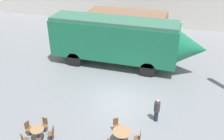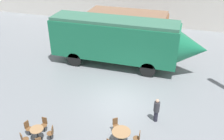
{
  "view_description": "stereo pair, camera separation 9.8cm",
  "coord_description": "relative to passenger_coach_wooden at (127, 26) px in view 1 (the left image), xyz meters",
  "views": [
    {
      "loc": [
        3.31,
        -12.92,
        9.63
      ],
      "look_at": [
        -0.82,
        1.0,
        1.6
      ],
      "focal_mm": 40.0,
      "sensor_mm": 36.0,
      "label": 1
    },
    {
      "loc": [
        3.4,
        -12.9,
        9.63
      ],
      "look_at": [
        -0.82,
        1.0,
        1.6
      ],
      "focal_mm": 40.0,
      "sensor_mm": 36.0,
      "label": 2
    }
  ],
  "objects": [
    {
      "name": "cafe_chair_7",
      "position": [
        -1.96,
        -13.71,
        -1.59
      ],
      "size": [
        0.4,
        0.4,
        0.87
      ],
      "rotation": [
        0.0,
        0.0,
        13.53
      ],
      "color": "black",
      "rests_on": "ground_plane"
    },
    {
      "name": "cafe_chair_4",
      "position": [
        -0.86,
        -12.88,
        -1.59
      ],
      "size": [
        0.39,
        0.37,
        0.87
      ],
      "rotation": [
        0.0,
        0.0,
        9.76
      ],
      "color": "black",
      "rests_on": "ground_plane"
    },
    {
      "name": "cafe_table_near",
      "position": [
        2.68,
        -12.01,
        -1.49
      ],
      "size": [
        0.98,
        0.98,
        0.74
      ],
      "color": "black",
      "rests_on": "ground_plane"
    },
    {
      "name": "cafe_chair_6",
      "position": [
        -2.24,
        -12.9,
        -1.59
      ],
      "size": [
        0.39,
        0.37,
        0.87
      ],
      "rotation": [
        0.0,
        0.0,
        12.27
      ],
      "color": "black",
      "rests_on": "ground_plane"
    },
    {
      "name": "visitor_person",
      "position": [
        4.15,
        -9.77,
        -1.28
      ],
      "size": [
        0.34,
        0.34,
        1.52
      ],
      "color": "#262633",
      "rests_on": "ground_plane"
    },
    {
      "name": "cafe_table_mid",
      "position": [
        -1.55,
        -13.11,
        -1.55
      ],
      "size": [
        0.71,
        0.71,
        0.76
      ],
      "color": "black",
      "rests_on": "ground_plane"
    },
    {
      "name": "cafe_chair_1",
      "position": [
        2.18,
        -11.31,
        -1.59
      ],
      "size": [
        0.4,
        0.4,
        0.87
      ],
      "rotation": [
        0.0,
        0.0,
        5.33
      ],
      "color": "black",
      "rests_on": "ground_plane"
    },
    {
      "name": "streamlined_locomotive",
      "position": [
        0.56,
        -3.75,
        0.21
      ],
      "size": [
        12.01,
        2.44,
        3.92
      ],
      "color": "#196B47",
      "rests_on": "ground_plane"
    },
    {
      "name": "cafe_chair_0",
      "position": [
        3.54,
        -11.93,
        -1.59
      ],
      "size": [
        0.37,
        0.36,
        0.87
      ],
      "rotation": [
        0.0,
        0.0,
        3.24
      ],
      "color": "black",
      "rests_on": "ground_plane"
    },
    {
      "name": "passenger_coach_wooden",
      "position": [
        0.0,
        0.0,
        0.0
      ],
      "size": [
        7.09,
        2.84,
        3.45
      ],
      "color": "brown",
      "rests_on": "ground_plane"
    },
    {
      "name": "cafe_chair_5",
      "position": [
        -1.56,
        -12.39,
        -1.59
      ],
      "size": [
        0.36,
        0.36,
        0.87
      ],
      "rotation": [
        0.0,
        0.0,
        11.01
      ],
      "color": "black",
      "rests_on": "ground_plane"
    },
    {
      "name": "ground_plane",
      "position": [
        1.62,
        -8.43,
        -2.1
      ],
      "size": [
        80.0,
        80.0,
        0.0
      ],
      "primitive_type": "plane",
      "color": "gray"
    }
  ]
}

